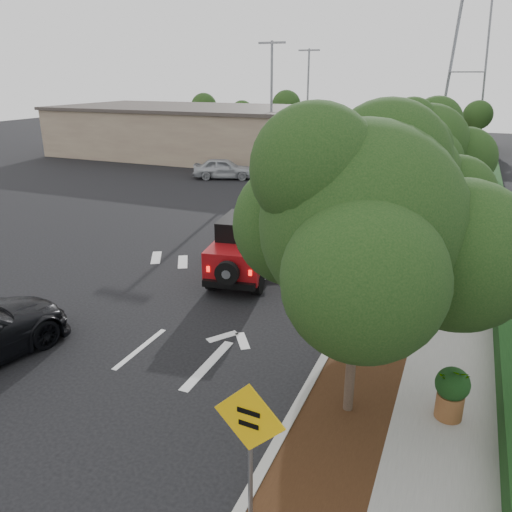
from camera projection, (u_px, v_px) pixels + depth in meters
The scene contains 18 objects.
ground at pixel (140, 349), 13.04m from camera, with size 120.00×120.00×0.00m, color black.
curb at pixel (391, 237), 21.72m from camera, with size 0.20×70.00×0.15m, color #9E9B93.
planting_strip at pixel (415, 240), 21.35m from camera, with size 1.80×70.00×0.12m, color black.
sidewalk at pixel (462, 246), 20.66m from camera, with size 2.00×70.00×0.12m, color gray.
hedge at pixel (501, 242), 20.03m from camera, with size 0.80×70.00×0.80m, color black.
commercial_building at pixel (188, 132), 44.18m from camera, with size 22.00×12.00×4.00m, color #846D5B.
transmission_tower at pixel (458, 143), 52.38m from camera, with size 7.00×4.00×28.00m, color slate, non-canonical shape.
street_tree_near at pixel (347, 413), 10.56m from camera, with size 3.80×3.80×5.92m, color black, non-canonical shape.
street_tree_mid at pixel (396, 290), 16.62m from camera, with size 3.20×3.20×5.32m, color black, non-canonical shape.
street_tree_far at pixel (417, 235), 22.24m from camera, with size 3.40×3.40×5.62m, color black, non-canonical shape.
light_pole_a at pixel (271, 169), 37.92m from camera, with size 2.00×0.22×9.00m, color slate, non-canonical shape.
light_pole_b at pixel (306, 148), 48.67m from camera, with size 2.00×0.22×9.00m, color slate, non-canonical shape.
red_jeep at pixel (246, 247), 17.48m from camera, with size 2.38×4.26×2.10m.
silver_suv_ahead at pixel (281, 230), 20.61m from camera, with size 2.32×5.03×1.40m, color #9B9CA2.
silver_sedan_oncoming at pixel (268, 212), 23.33m from camera, with size 1.50×4.31×1.42m, color #B2B4BB.
parked_suv at pixel (224, 168), 34.18m from camera, with size 1.66×4.12×1.40m, color #A3A6AA.
speed_hump_sign at pixel (250, 435), 7.39m from camera, with size 1.17×0.12×2.48m.
terracotta_planter at pixel (452, 388), 10.03m from camera, with size 0.69×0.69×1.20m.
Camera 1 is at (7.24, -9.34, 6.74)m, focal length 35.00 mm.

